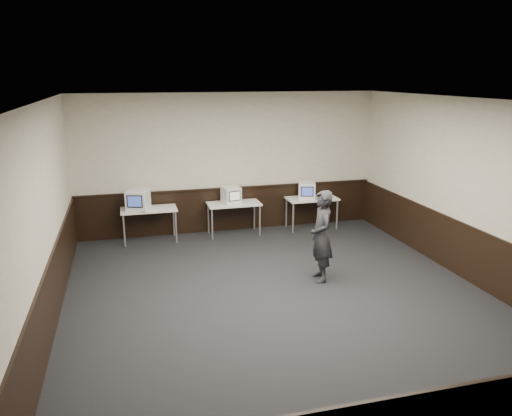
{
  "coord_description": "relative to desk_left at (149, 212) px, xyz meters",
  "views": [
    {
      "loc": [
        -2.34,
        -7.15,
        3.58
      ],
      "look_at": [
        -0.01,
        1.6,
        1.15
      ],
      "focal_mm": 35.0,
      "sensor_mm": 36.0,
      "label": 1
    }
  ],
  "objects": [
    {
      "name": "floor",
      "position": [
        1.9,
        -3.6,
        -0.68
      ],
      "size": [
        8.0,
        8.0,
        0.0
      ],
      "primitive_type": "plane",
      "color": "black",
      "rests_on": "ground"
    },
    {
      "name": "back_wall",
      "position": [
        1.9,
        0.4,
        0.92
      ],
      "size": [
        7.0,
        0.0,
        7.0
      ],
      "primitive_type": "plane",
      "rotation": [
        1.57,
        0.0,
        0.0
      ],
      "color": "beige",
      "rests_on": "ground"
    },
    {
      "name": "desk_right",
      "position": [
        3.8,
        0.0,
        0.0
      ],
      "size": [
        1.2,
        0.6,
        0.75
      ],
      "color": "white",
      "rests_on": "ground"
    },
    {
      "name": "left_wall",
      "position": [
        -1.6,
        -3.6,
        0.92
      ],
      "size": [
        0.0,
        8.0,
        8.0
      ],
      "primitive_type": "plane",
      "rotation": [
        1.57,
        0.0,
        1.57
      ],
      "color": "beige",
      "rests_on": "ground"
    },
    {
      "name": "emac_right",
      "position": [
        3.65,
        -0.02,
        0.27
      ],
      "size": [
        0.5,
        0.51,
        0.39
      ],
      "rotation": [
        0.0,
        0.0,
        -0.32
      ],
      "color": "white",
      "rests_on": "desk_right"
    },
    {
      "name": "emac_left",
      "position": [
        -0.22,
        -0.05,
        0.29
      ],
      "size": [
        0.57,
        0.59,
        0.45
      ],
      "rotation": [
        0.0,
        0.0,
        -0.32
      ],
      "color": "white",
      "rests_on": "desk_left"
    },
    {
      "name": "front_wall",
      "position": [
        1.9,
        -7.6,
        0.92
      ],
      "size": [
        7.0,
        0.0,
        7.0
      ],
      "primitive_type": "plane",
      "rotation": [
        -1.57,
        0.0,
        0.0
      ],
      "color": "beige",
      "rests_on": "ground"
    },
    {
      "name": "wainscot_rail",
      "position": [
        1.9,
        0.36,
        0.34
      ],
      "size": [
        6.98,
        0.06,
        0.04
      ],
      "primitive_type": "cube",
      "color": "black",
      "rests_on": "wainscot_back"
    },
    {
      "name": "desk_left",
      "position": [
        0.0,
        0.0,
        0.0
      ],
      "size": [
        1.2,
        0.6,
        0.75
      ],
      "color": "white",
      "rests_on": "ground"
    },
    {
      "name": "wainscot_back",
      "position": [
        1.9,
        0.38,
        -0.18
      ],
      "size": [
        6.98,
        0.04,
        1.0
      ],
      "primitive_type": "cube",
      "color": "black",
      "rests_on": "back_wall"
    },
    {
      "name": "desk_center",
      "position": [
        1.9,
        0.0,
        0.0
      ],
      "size": [
        1.2,
        0.6,
        0.75
      ],
      "color": "white",
      "rests_on": "ground"
    },
    {
      "name": "wainscot_left",
      "position": [
        -1.58,
        -3.6,
        -0.18
      ],
      "size": [
        0.04,
        7.98,
        1.0
      ],
      "primitive_type": "cube",
      "color": "black",
      "rests_on": "left_wall"
    },
    {
      "name": "emac_center",
      "position": [
        1.85,
        0.02,
        0.26
      ],
      "size": [
        0.44,
        0.45,
        0.37
      ],
      "rotation": [
        0.0,
        0.0,
        0.2
      ],
      "color": "white",
      "rests_on": "desk_center"
    },
    {
      "name": "right_wall",
      "position": [
        5.4,
        -3.6,
        0.92
      ],
      "size": [
        0.0,
        8.0,
        8.0
      ],
      "primitive_type": "plane",
      "rotation": [
        1.57,
        0.0,
        -1.57
      ],
      "color": "beige",
      "rests_on": "ground"
    },
    {
      "name": "ceiling",
      "position": [
        1.9,
        -3.6,
        2.52
      ],
      "size": [
        8.0,
        8.0,
        0.0
      ],
      "primitive_type": "plane",
      "rotation": [
        3.14,
        0.0,
        0.0
      ],
      "color": "white",
      "rests_on": "back_wall"
    },
    {
      "name": "person",
      "position": [
        2.83,
        -2.97,
        0.14
      ],
      "size": [
        0.45,
        0.63,
        1.65
      ],
      "primitive_type": "imported",
      "rotation": [
        0.0,
        0.0,
        -1.66
      ],
      "color": "#242429",
      "rests_on": "ground"
    },
    {
      "name": "wainscot_right",
      "position": [
        5.38,
        -3.6,
        -0.18
      ],
      "size": [
        0.04,
        7.98,
        1.0
      ],
      "primitive_type": "cube",
      "color": "black",
      "rests_on": "right_wall"
    }
  ]
}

